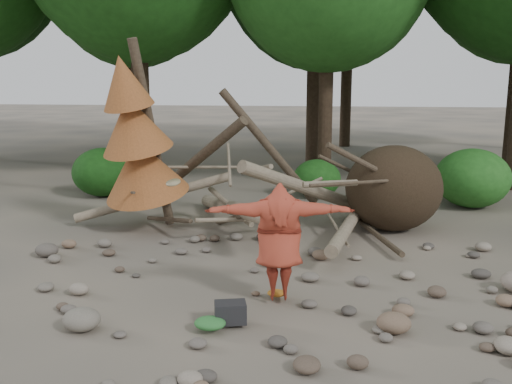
# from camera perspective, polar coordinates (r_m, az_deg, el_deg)

# --- Properties ---
(ground) EXTENTS (120.00, 120.00, 0.00)m
(ground) POSITION_cam_1_polar(r_m,az_deg,el_deg) (9.50, 0.35, -10.15)
(ground) COLOR #514C44
(ground) RESTS_ON ground
(deadfall_pile) EXTENTS (8.55, 5.24, 3.30)m
(deadfall_pile) POSITION_cam_1_polar(r_m,az_deg,el_deg) (13.30, 11.15, 0.21)
(deadfall_pile) COLOR #332619
(deadfall_pile) RESTS_ON ground
(dead_conifer) EXTENTS (2.06, 2.16, 4.35)m
(dead_conifer) POSITION_cam_1_polar(r_m,az_deg,el_deg) (12.90, -11.81, 5.06)
(dead_conifer) COLOR #4C3F30
(dead_conifer) RESTS_ON ground
(bush_left) EXTENTS (1.80, 1.80, 1.44)m
(bush_left) POSITION_cam_1_polar(r_m,az_deg,el_deg) (17.47, -15.05, 1.94)
(bush_left) COLOR #174913
(bush_left) RESTS_ON ground
(bush_mid) EXTENTS (1.40, 1.40, 1.12)m
(bush_mid) POSITION_cam_1_polar(r_m,az_deg,el_deg) (16.84, 6.11, 1.36)
(bush_mid) COLOR #205C1A
(bush_mid) RESTS_ON ground
(bush_right) EXTENTS (2.00, 2.00, 1.60)m
(bush_right) POSITION_cam_1_polar(r_m,az_deg,el_deg) (16.50, 20.83, 1.31)
(bush_right) COLOR #296E22
(bush_right) RESTS_ON ground
(frisbee_thrower) EXTENTS (3.08, 1.03, 1.85)m
(frisbee_thrower) POSITION_cam_1_polar(r_m,az_deg,el_deg) (8.85, 2.32, -4.93)
(frisbee_thrower) COLOR #A53725
(frisbee_thrower) RESTS_ON ground
(backpack) EXTENTS (0.50, 0.39, 0.30)m
(backpack) POSITION_cam_1_polar(r_m,az_deg,el_deg) (8.32, -2.57, -12.31)
(backpack) COLOR black
(backpack) RESTS_ON ground
(cloth_green) EXTENTS (0.45, 0.37, 0.17)m
(cloth_green) POSITION_cam_1_polar(r_m,az_deg,el_deg) (8.19, -4.62, -13.26)
(cloth_green) COLOR #2B6B2F
(cloth_green) RESTS_ON ground
(cloth_orange) EXTENTS (0.30, 0.24, 0.11)m
(cloth_orange) POSITION_cam_1_polar(r_m,az_deg,el_deg) (9.28, 2.06, -10.35)
(cloth_orange) COLOR #AA671D
(cloth_orange) RESTS_ON ground
(boulder_front_left) EXTENTS (0.54, 0.48, 0.32)m
(boulder_front_left) POSITION_cam_1_polar(r_m,az_deg,el_deg) (8.54, -17.05, -12.09)
(boulder_front_left) COLOR slate
(boulder_front_left) RESTS_ON ground
(boulder_front_right) EXTENTS (0.48, 0.43, 0.29)m
(boulder_front_right) POSITION_cam_1_polar(r_m,az_deg,el_deg) (8.35, 13.62, -12.60)
(boulder_front_right) COLOR brown
(boulder_front_right) RESTS_ON ground
(boulder_mid_left) EXTENTS (0.46, 0.41, 0.27)m
(boulder_mid_left) POSITION_cam_1_polar(r_m,az_deg,el_deg) (12.05, -20.19, -5.46)
(boulder_mid_left) COLOR #575049
(boulder_mid_left) RESTS_ON ground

